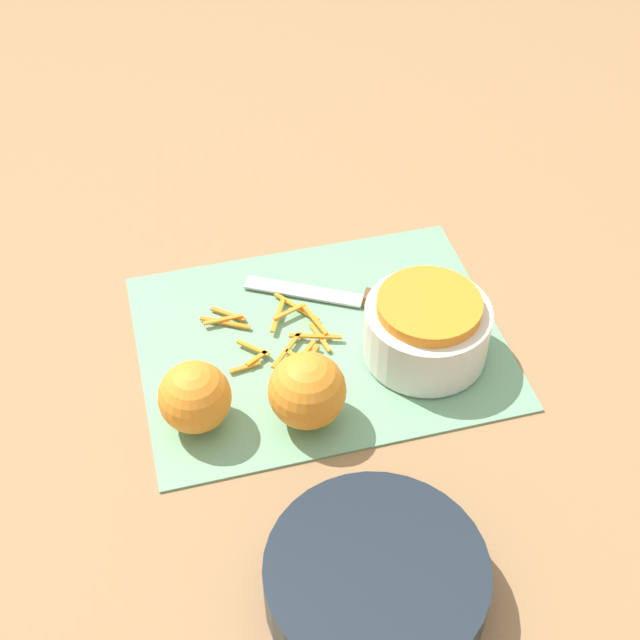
% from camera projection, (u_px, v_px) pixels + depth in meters
% --- Properties ---
extents(ground_plane, '(4.00, 4.00, 0.00)m').
position_uv_depth(ground_plane, '(320.00, 342.00, 1.05)').
color(ground_plane, '#9E754C').
extents(cutting_board, '(0.42, 0.33, 0.01)m').
position_uv_depth(cutting_board, '(320.00, 340.00, 1.05)').
color(cutting_board, '#75AD84').
rests_on(cutting_board, ground_plane).
extents(bowl_speckled, '(0.14, 0.14, 0.08)m').
position_uv_depth(bowl_speckled, '(427.00, 328.00, 1.00)').
color(bowl_speckled, silver).
rests_on(bowl_speckled, cutting_board).
extents(bowl_dark, '(0.20, 0.20, 0.05)m').
position_uv_depth(bowl_dark, '(376.00, 581.00, 0.80)').
color(bowl_dark, '#1E2833').
rests_on(bowl_dark, ground_plane).
extents(knife, '(0.22, 0.13, 0.02)m').
position_uv_depth(knife, '(379.00, 301.00, 1.08)').
color(knife, brown).
rests_on(knife, cutting_board).
extents(orange_left, '(0.08, 0.08, 0.08)m').
position_uv_depth(orange_left, '(307.00, 391.00, 0.93)').
color(orange_left, orange).
rests_on(orange_left, cutting_board).
extents(orange_right, '(0.08, 0.08, 0.08)m').
position_uv_depth(orange_right, '(195.00, 397.00, 0.93)').
color(orange_right, orange).
rests_on(orange_right, cutting_board).
extents(peel_pile, '(0.16, 0.15, 0.01)m').
position_uv_depth(peel_pile, '(281.00, 335.00, 1.04)').
color(peel_pile, orange).
rests_on(peel_pile, cutting_board).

